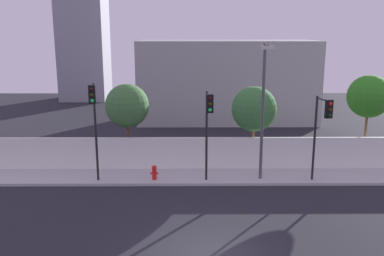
{
  "coord_description": "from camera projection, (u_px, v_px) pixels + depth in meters",
  "views": [
    {
      "loc": [
        -0.77,
        -13.52,
        7.84
      ],
      "look_at": [
        -0.64,
        6.5,
        3.19
      ],
      "focal_mm": 39.53,
      "sensor_mm": 36.0,
      "label": 1
    }
  ],
  "objects": [
    {
      "name": "low_building_distant",
      "position": [
        226.0,
        81.0,
        37.05
      ],
      "size": [
        15.22,
        6.0,
        6.99
      ],
      "primitive_type": "cube",
      "color": "#9A9A9A",
      "rests_on": "ground"
    },
    {
      "name": "fire_hydrant",
      "position": [
        154.0,
        172.0,
        22.22
      ],
      "size": [
        0.44,
        0.26,
        0.78
      ],
      "color": "red",
      "rests_on": "sidewalk"
    },
    {
      "name": "traffic_light_right",
      "position": [
        94.0,
        113.0,
        20.98
      ],
      "size": [
        0.36,
        1.07,
        5.11
      ],
      "color": "black",
      "rests_on": "sidewalk"
    },
    {
      "name": "sidewalk",
      "position": [
        204.0,
        177.0,
        22.91
      ],
      "size": [
        36.0,
        2.4,
        0.15
      ],
      "primitive_type": "cube",
      "color": "#B0B0B0",
      "rests_on": "ground"
    },
    {
      "name": "roadside_tree_midright",
      "position": [
        369.0,
        97.0,
        24.31
      ],
      "size": [
        2.47,
        2.47,
        5.35
      ],
      "color": "brown",
      "rests_on": "ground"
    },
    {
      "name": "traffic_light_left",
      "position": [
        322.0,
        122.0,
        20.9
      ],
      "size": [
        0.47,
        1.48,
        4.46
      ],
      "color": "black",
      "rests_on": "sidewalk"
    },
    {
      "name": "roadside_tree_leftmost",
      "position": [
        127.0,
        106.0,
        24.34
      ],
      "size": [
        2.54,
        2.54,
        4.86
      ],
      "color": "brown",
      "rests_on": "ground"
    },
    {
      "name": "perimeter_wall",
      "position": [
        203.0,
        153.0,
        23.95
      ],
      "size": [
        36.0,
        0.18,
        1.8
      ],
      "primitive_type": "cube",
      "color": "silver",
      "rests_on": "sidewalk"
    },
    {
      "name": "roadside_tree_midleft",
      "position": [
        254.0,
        109.0,
        24.43
      ],
      "size": [
        2.62,
        2.62,
        4.71
      ],
      "color": "brown",
      "rests_on": "ground"
    },
    {
      "name": "street_lamp_curbside",
      "position": [
        263.0,
        102.0,
        21.33
      ],
      "size": [
        0.62,
        1.76,
        7.06
      ],
      "color": "#4C4C51",
      "rests_on": "sidewalk"
    },
    {
      "name": "traffic_light_center",
      "position": [
        208.0,
        118.0,
        20.91
      ],
      "size": [
        0.36,
        1.35,
        4.7
      ],
      "color": "black",
      "rests_on": "sidewalk"
    }
  ]
}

